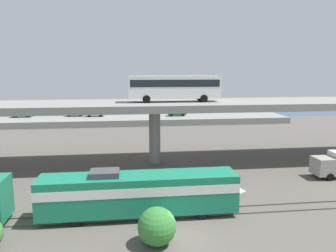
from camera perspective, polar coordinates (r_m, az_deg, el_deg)
ground_plane at (r=25.71m, az=1.68°, el=-19.00°), size 260.00×260.00×0.00m
rail_strip_near at (r=28.54m, az=0.64°, el=-15.78°), size 110.00×0.12×0.12m
rail_strip_far at (r=29.89m, az=0.24°, el=-14.55°), size 110.00×0.12×0.12m
train_locomotive at (r=28.21m, az=-3.36°, el=-11.40°), size 17.80×3.04×4.18m
highway_overpass at (r=42.67m, az=-2.39°, el=3.33°), size 96.00×10.01×8.26m
transit_bus_on_overpass at (r=42.70m, az=1.07°, el=7.03°), size 12.00×2.68×3.40m
pier_parking_lot at (r=78.21m, az=-4.49°, el=1.19°), size 68.71×12.78×1.44m
parked_car_0 at (r=78.44m, az=1.50°, el=2.35°), size 4.42×1.92×1.50m
parked_car_1 at (r=79.30m, az=-12.72°, el=2.19°), size 4.26×1.88×1.50m
parked_car_2 at (r=81.07m, az=-16.03°, el=2.21°), size 4.18×1.97×1.50m
parked_car_3 at (r=83.88m, az=-24.41°, el=1.96°), size 4.68×1.99×1.50m
harbor_water at (r=101.08m, az=-5.10°, el=2.73°), size 140.00×36.00×0.01m
shrub_right at (r=24.17m, az=-1.97°, el=-17.26°), size 2.78×2.78×2.78m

